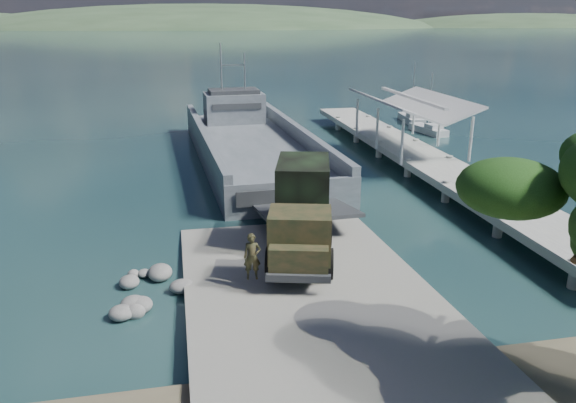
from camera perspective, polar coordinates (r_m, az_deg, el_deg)
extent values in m
plane|color=#173638|center=(24.16, 1.66, -9.07)|extent=(1400.00, 1400.00, 0.00)
cube|color=gray|center=(23.18, 2.23, -9.64)|extent=(10.00, 18.00, 0.50)
cube|color=gray|center=(43.99, 13.02, 4.55)|extent=(4.00, 44.00, 0.50)
cube|color=#4F575D|center=(45.59, -3.68, 4.70)|extent=(9.36, 27.55, 2.27)
cube|color=#4F575D|center=(44.72, -8.56, 6.47)|extent=(1.75, 27.22, 1.18)
cube|color=#4F575D|center=(46.03, 0.98, 7.01)|extent=(1.75, 27.22, 1.18)
cube|color=#4F575D|center=(32.73, 0.59, 0.15)|extent=(8.17, 0.72, 2.36)
cube|color=#4F575D|center=(53.89, -5.51, 9.48)|extent=(5.60, 3.87, 2.72)
cube|color=#2F3134|center=(53.68, -5.56, 11.10)|extent=(4.66, 3.10, 0.36)
cylinder|color=gray|center=(53.31, -6.82, 13.27)|extent=(0.15, 0.15, 4.54)
cylinder|color=gray|center=(53.67, -4.43, 12.89)|extent=(0.15, 0.15, 3.63)
cylinder|color=black|center=(23.96, -1.68, -6.19)|extent=(0.79, 1.42, 1.34)
cylinder|color=black|center=(23.89, 4.05, -6.31)|extent=(0.79, 1.42, 1.34)
cylinder|color=black|center=(27.19, -1.06, -3.13)|extent=(0.79, 1.42, 1.34)
cylinder|color=black|center=(27.13, 3.97, -3.22)|extent=(0.79, 1.42, 1.34)
cylinder|color=black|center=(29.12, -0.76, -1.64)|extent=(0.79, 1.42, 1.34)
cylinder|color=black|center=(29.06, 3.93, -1.73)|extent=(0.79, 1.42, 1.34)
cube|color=black|center=(26.50, 1.41, -3.35)|extent=(4.18, 8.18, 0.26)
cube|color=black|center=(23.50, 1.21, -3.40)|extent=(3.02, 2.65, 2.07)
cube|color=black|center=(22.56, 1.09, -5.79)|extent=(2.54, 1.50, 1.03)
cube|color=black|center=(27.72, 1.51, -1.56)|extent=(3.70, 5.25, 0.36)
cube|color=black|center=(27.45, 1.55, 1.54)|extent=(3.39, 4.43, 2.59)
cube|color=#2F3134|center=(22.36, 1.03, -7.78)|extent=(2.57, 0.90, 0.31)
imported|color=black|center=(23.00, -3.64, -6.50)|extent=(0.75, 0.53, 1.94)
cube|color=#BABABA|center=(58.20, 14.05, 7.00)|extent=(2.22, 5.16, 0.82)
cube|color=#BABABA|center=(57.36, 14.59, 7.35)|extent=(1.48, 1.64, 0.55)
cylinder|color=gray|center=(57.72, 14.27, 9.87)|extent=(0.09, 0.09, 5.45)
cube|color=#BABABA|center=(63.88, 12.40, 8.11)|extent=(2.23, 5.62, 0.90)
cube|color=#BABABA|center=(62.84, 12.70, 8.47)|extent=(1.57, 1.75, 0.60)
cylinder|color=gray|center=(63.41, 12.60, 10.98)|extent=(0.10, 0.10, 5.97)
ellipsoid|color=#15360E|center=(18.00, 21.68, 1.30)|extent=(3.12, 3.12, 1.78)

